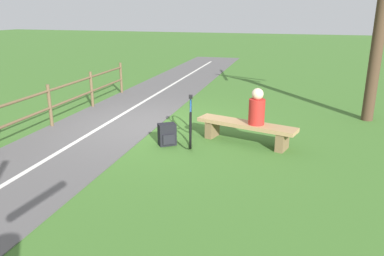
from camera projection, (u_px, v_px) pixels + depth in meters
ground_plane at (150, 126)px, 8.96m from camera, size 80.00×80.00×0.00m
bench at (246, 128)px, 7.72m from camera, size 2.14×0.92×0.44m
person_seated at (257, 108)px, 7.48m from camera, size 0.39×0.39×0.74m
bicycle at (191, 122)px, 7.93m from camera, size 0.60×1.75×0.92m
backpack at (167, 135)px, 7.64m from camera, size 0.41×0.39×0.45m
tree_by_path at (380, 34)px, 8.81m from camera, size 1.55×1.54×4.54m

